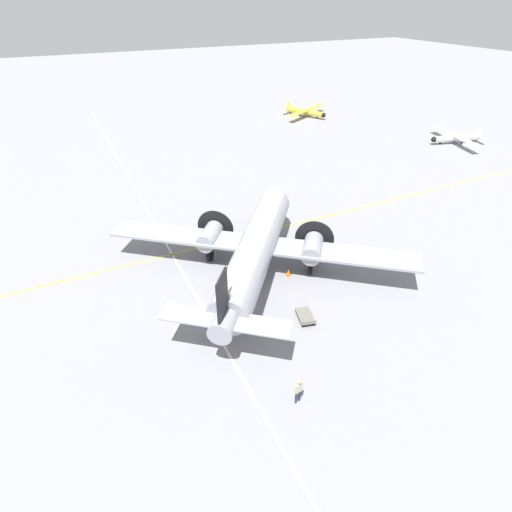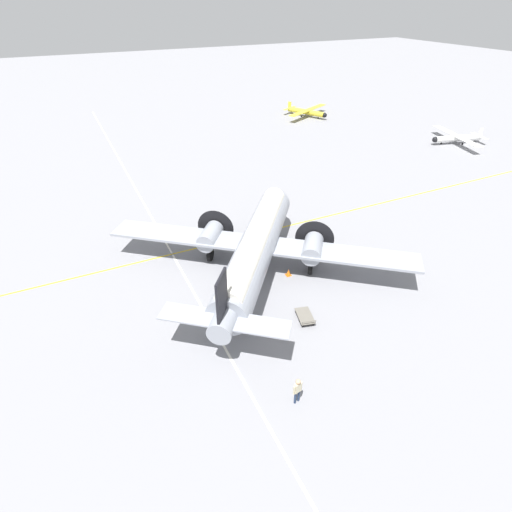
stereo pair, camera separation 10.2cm
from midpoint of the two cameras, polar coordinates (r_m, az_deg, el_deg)
name	(u,v)px [view 1 (the left image)]	position (r m, az deg, el deg)	size (l,w,h in m)	color
ground_plane	(256,275)	(31.72, -0.09, -2.67)	(300.00, 300.00, 0.00)	gray
apron_line_eastwest	(228,240)	(36.14, -4.11, 2.23)	(120.00, 0.16, 0.01)	gold
apron_line_northsouth	(194,292)	(30.28, -8.97, -5.17)	(0.16, 120.00, 0.01)	silver
airliner_main	(257,244)	(30.62, 0.09, 1.77)	(20.79, 19.21, 6.08)	#9399A3
crew_foreground	(298,388)	(22.51, 5.95, -18.30)	(0.60, 0.29, 1.79)	navy
suitcase_near_door	(274,328)	(26.70, 2.53, -10.24)	(0.44, 0.20, 0.58)	maroon
baggage_cart	(305,316)	(27.73, 6.94, -8.52)	(1.39, 1.95, 0.56)	#6B665B
light_aircraft_distant	(455,138)	(67.94, 26.55, 14.89)	(8.10, 10.65, 2.05)	white
light_aircraft_taxiing	(306,112)	(76.50, 7.14, 19.77)	(10.24, 8.01, 2.08)	yellow
traffic_cone	(288,272)	(31.60, 4.57, -2.34)	(0.44, 0.44, 0.58)	orange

